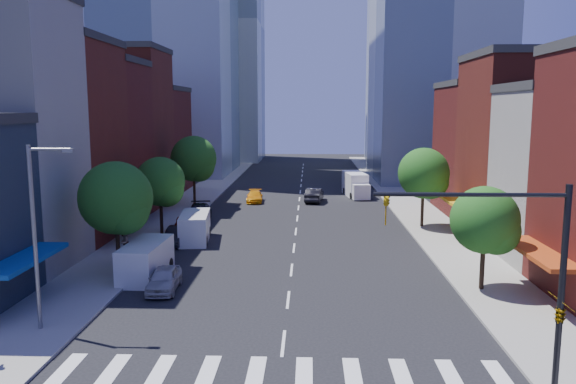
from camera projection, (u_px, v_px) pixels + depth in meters
name	position (u px, v px, depth m)	size (l,w,h in m)	color
ground	(283.00, 343.00, 26.14)	(220.00, 220.00, 0.00)	black
sidewalk_left	(193.00, 201.00, 66.13)	(5.00, 120.00, 0.15)	gray
sidewalk_right	(407.00, 202.00, 65.19)	(5.00, 120.00, 0.15)	gray
crosswalk	(280.00, 373.00, 23.17)	(19.00, 3.00, 0.01)	silver
bldg_left_2	(39.00, 143.00, 46.01)	(12.00, 9.00, 16.00)	#591C15
bldg_left_3	(81.00, 143.00, 54.49)	(12.00, 8.00, 15.00)	#581916
bldg_left_4	(111.00, 130.00, 62.74)	(12.00, 9.00, 17.00)	#591C15
bldg_left_5	(138.00, 142.00, 72.42)	(12.00, 10.00, 13.00)	#581916
bldg_right_2	(541.00, 148.00, 47.96)	(12.00, 10.00, 15.00)	#591C15
bldg_right_3	(501.00, 151.00, 57.99)	(12.00, 10.00, 13.00)	#581916
tower_far_w	(218.00, 25.00, 116.58)	(18.00, 18.00, 56.00)	#9EA5AD
traffic_signal	(546.00, 291.00, 20.70)	(7.24, 2.24, 8.00)	black
streetlight	(38.00, 226.00, 26.79)	(2.25, 0.25, 9.00)	slate
tree_left_near	(118.00, 201.00, 36.65)	(4.80, 4.80, 7.30)	black
tree_left_mid	(162.00, 184.00, 47.57)	(4.20, 4.20, 6.65)	black
tree_left_far	(195.00, 161.00, 61.30)	(5.00, 5.00, 7.75)	black
tree_right_near	(488.00, 223.00, 32.91)	(4.00, 4.00, 6.20)	black
tree_right_far	(425.00, 175.00, 50.60)	(4.60, 4.60, 7.20)	black
parked_car_front	(164.00, 279.00, 33.62)	(1.68, 4.17, 1.42)	#9F9EA3
parked_car_second	(177.00, 236.00, 45.16)	(1.48, 4.26, 1.40)	black
parked_car_third	(188.00, 225.00, 49.24)	(2.42, 5.25, 1.46)	#999999
parked_car_rear	(199.00, 213.00, 54.45)	(2.27, 5.58, 1.62)	black
cargo_van_near	(145.00, 261.00, 36.05)	(2.42, 5.55, 2.33)	silver
cargo_van_far	(195.00, 228.00, 46.02)	(2.80, 5.71, 2.34)	white
taxi	(255.00, 197.00, 65.51)	(1.81, 4.45, 1.29)	orange
traffic_car_oncoming	(314.00, 195.00, 65.68)	(1.74, 5.00, 1.65)	black
traffic_car_far	(356.00, 182.00, 77.31)	(1.74, 4.32, 1.47)	#999999
box_truck	(356.00, 185.00, 69.76)	(3.04, 7.43, 2.91)	white
pedestrian_far	(124.00, 243.00, 40.95)	(0.96, 0.75, 1.98)	#999999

